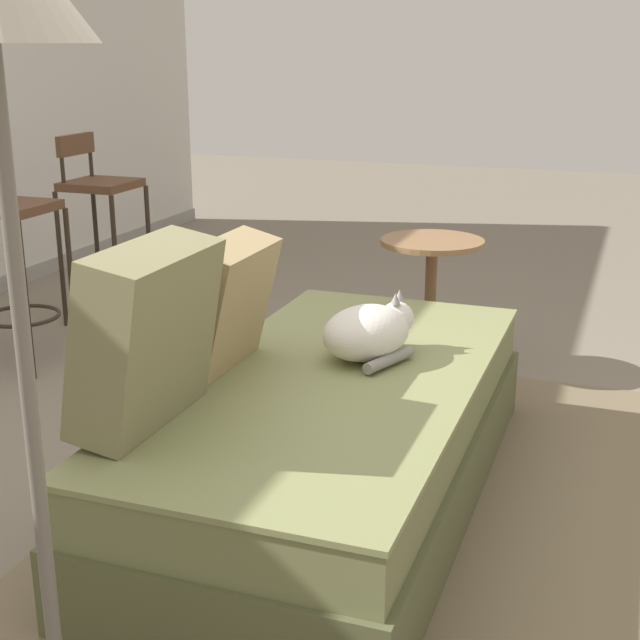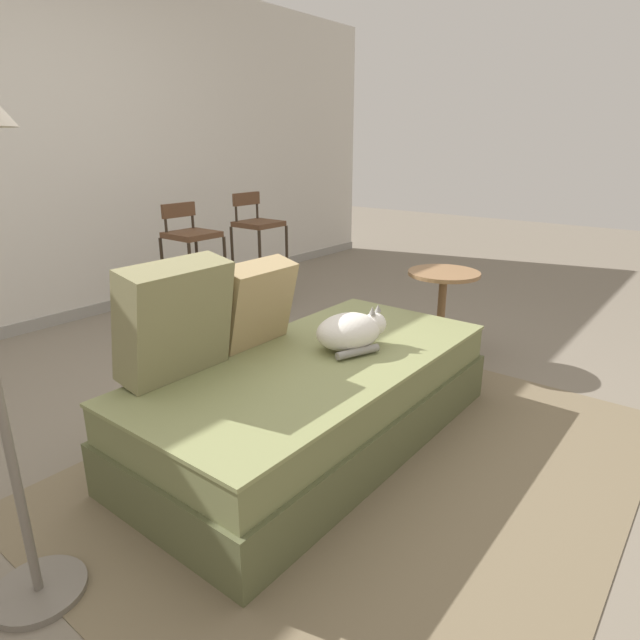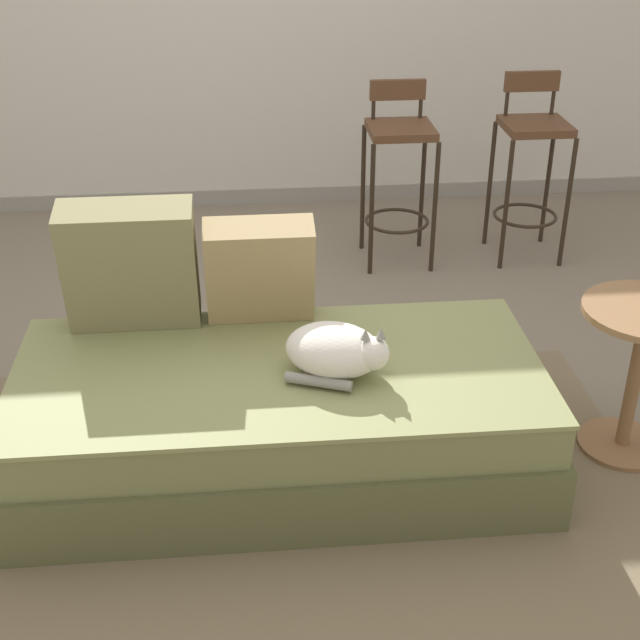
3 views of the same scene
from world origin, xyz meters
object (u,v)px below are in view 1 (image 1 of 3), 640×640
Objects in this scene: cat at (370,332)px; bar_stool_near_window at (12,244)px; couch at (334,436)px; throw_pillow_corner at (147,335)px; side_table at (431,285)px; throw_pillow_middle at (225,303)px; bar_stool_by_doorway at (101,216)px.

cat is 0.42× the size of bar_stool_near_window.
cat is at bearing -15.36° from couch.
throw_pillow_corner reaches higher than side_table.
side_table is at bearing -0.21° from couch.
couch is at bearing 179.79° from side_table.
cat is at bearing -106.09° from bar_stool_near_window.
throw_pillow_middle is 0.43× the size of bar_stool_by_doorway.
couch is 3.15× the size of side_table.
throw_pillow_middle is at bearing -118.34° from bar_stool_near_window.
bar_stool_by_doorway is at bearing 51.16° from couch.
bar_stool_by_doorway is (1.38, 1.72, 0.34)m from couch.
throw_pillow_middle is 0.71× the size of side_table.
throw_pillow_corner reaches higher than cat.
bar_stool_by_doorway is (1.19, 1.77, 0.05)m from cat.
couch is 1.89m from bar_stool_near_window.
cat reaches higher than side_table.
throw_pillow_middle is at bearing 165.30° from side_table.
bar_stool_by_doorway reaches higher than bar_stool_near_window.
side_table is at bearing -72.19° from bar_stool_near_window.
couch is 3.75× the size of throw_pillow_corner.
throw_pillow_middle is at bearing -0.21° from throw_pillow_corner.
couch is 1.98× the size of bar_stool_near_window.
throw_pillow_middle reaches higher than side_table.
throw_pillow_middle is 1.06× the size of cat.
bar_stool_near_window is at bearing -179.97° from bar_stool_by_doorway.
bar_stool_near_window is 0.68m from bar_stool_by_doorway.
bar_stool_by_doorway is 1.64× the size of side_table.
bar_stool_near_window is at bearing 73.91° from cat.
bar_stool_by_doorway reaches higher than side_table.
throw_pillow_corner reaches higher than throw_pillow_middle.
bar_stool_near_window reaches higher than throw_pillow_middle.
bar_stool_near_window is (0.70, 1.72, 0.33)m from couch.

